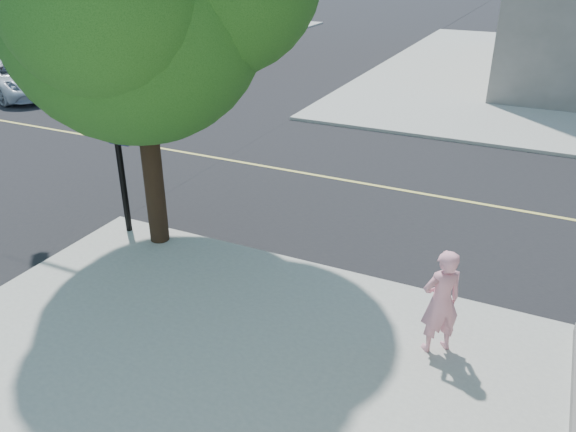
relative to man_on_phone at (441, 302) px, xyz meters
The scene contains 6 objects.
ground 6.74m from the man_on_phone, 166.39° to the left, with size 140.00×140.00×0.00m, color black.
road_ew 8.94m from the man_on_phone, 136.89° to the left, with size 140.00×9.00×0.01m, color black.
sidewalk_nw 37.45m from the man_on_phone, 141.96° to the left, with size 26.00×25.00×0.12m, color #A0A097.
man_on_phone is the anchor object (origin of this frame).
signal_pole 9.53m from the man_on_phone, behind, with size 3.97×0.45×4.48m.
car_a 21.28m from the man_on_phone, 154.82° to the left, with size 2.44×5.28×1.47m, color silver.
Camera 1 is at (7.46, -8.84, 5.75)m, focal length 35.48 mm.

